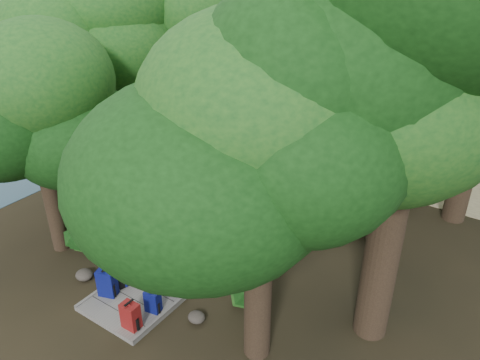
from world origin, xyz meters
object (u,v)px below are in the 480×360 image
Objects in this scene: backpack_left_a at (107,281)px; suitcase_on_boardwalk at (151,257)px; backpack_right_c at (178,277)px; duffel_right_khaki at (200,268)px; backpack_right_d at (192,274)px; kayak at (289,112)px; backpack_left_d at (162,246)px; lone_suitcase_on_sand at (346,138)px; backpack_left_b at (120,274)px; backpack_right_b at (153,300)px; backpack_left_c at (132,259)px; backpack_right_a at (130,315)px; sun_lounger at (432,147)px.

suitcase_on_boardwalk is (0.11, 1.42, -0.11)m from backpack_left_a.
duffel_right_khaki is at bearing 105.59° from backpack_right_c.
backpack_right_d is 13.46m from kayak.
backpack_left_d is 0.66m from suitcase_on_boardwalk.
backpack_left_d is 0.68× the size of backpack_right_c.
lone_suitcase_on_sand is (-0.37, 10.89, -0.04)m from backpack_right_d.
backpack_left_a is at bearing -71.24° from backpack_left_b.
lone_suitcase_on_sand is (1.15, 10.38, -0.03)m from backpack_left_d.
backpack_right_c is (-0.02, 0.94, 0.04)m from backpack_right_b.
backpack_left_b is 2.03m from duffel_right_khaki.
backpack_left_c is at bearing -68.35° from backpack_left_d.
backpack_right_d is 0.79× the size of lone_suitcase_on_sand.
backpack_right_c is 13.79m from kayak.
backpack_left_c reaches higher than backpack_left_b.
backpack_left_d is 1.60m from backpack_right_d.
backpack_right_a is at bearing -69.18° from backpack_left_c.
backpack_left_b reaches higher than backpack_right_b.
sun_lounger reaches higher than duffel_right_khaki.
backpack_left_c is at bearing 77.35° from backpack_left_a.
backpack_right_a is 1.22× the size of suitcase_on_boardwalk.
kayak is at bearing 163.81° from sun_lounger.
sun_lounger is at bearing 58.73° from duffel_right_khaki.
backpack_left_a reaches higher than sun_lounger.
duffel_right_khaki is at bearing 19.02° from backpack_left_d.
suitcase_on_boardwalk is (-1.22, 1.21, -0.02)m from backpack_right_b.
backpack_left_a is 12.47m from lone_suitcase_on_sand.
kayak is at bearing 81.38° from backpack_left_a.
lone_suitcase_on_sand is (1.20, 11.45, -0.22)m from backpack_left_c.
suitcase_on_boardwalk is at bearing 65.92° from backpack_left_a.
backpack_left_d is 0.98× the size of backpack_right_d.
lone_suitcase_on_sand is at bearing 75.02° from duffel_right_khaki.
lone_suitcase_on_sand is at bearing 112.15° from backpack_right_c.
backpack_left_d is at bearing -92.54° from lone_suitcase_on_sand.
backpack_right_c is at bearing -85.02° from lone_suitcase_on_sand.
backpack_right_b is 1.33m from backpack_right_d.
backpack_left_b is 1.07× the size of backpack_right_b.
backpack_left_c is at bearing -119.95° from sun_lounger.
backpack_right_d is 10.89m from lone_suitcase_on_sand.
sun_lounger is at bearing 46.43° from backpack_left_c.
lone_suitcase_on_sand is at bearing 107.73° from backpack_left_d.
backpack_left_c is at bearing 142.09° from backpack_right_b.
suitcase_on_boardwalk is 0.17× the size of kayak.
backpack_right_d is (1.45, 1.09, -0.09)m from backpack_left_b.
backpack_right_d is at bearing 27.13° from backpack_left_a.
backpack_left_a is 1.11× the size of backpack_right_a.
kayak is (-2.89, 12.90, -0.22)m from suitcase_on_boardwalk.
backpack_left_b reaches higher than backpack_right_d.
suitcase_on_boardwalk is (0.18, -0.63, 0.06)m from backpack_left_d.
backpack_right_b is at bearing -60.04° from suitcase_on_boardwalk.
backpack_left_d is 12.56m from kayak.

